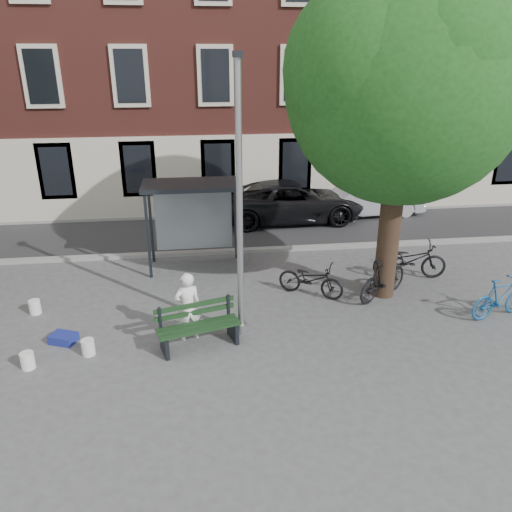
{
  "coord_description": "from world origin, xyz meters",
  "views": [
    {
      "loc": [
        -0.91,
        -10.11,
        6.08
      ],
      "look_at": [
        0.51,
        1.24,
        1.4
      ],
      "focal_mm": 35.0,
      "sensor_mm": 36.0,
      "label": 1
    }
  ],
  "objects_px": {
    "painter": "(188,307)",
    "car_silver": "(373,199)",
    "bench": "(198,328)",
    "car_dark": "(292,201)",
    "bus_shelter": "(206,205)",
    "bike_c": "(311,279)",
    "bike_a": "(410,260)",
    "bike_d": "(383,278)",
    "lamppost": "(240,219)",
    "notice_sign": "(391,238)",
    "bike_b": "(501,298)"
  },
  "relations": [
    {
      "from": "bike_d",
      "to": "bus_shelter",
      "type": "bearing_deg",
      "value": 24.11
    },
    {
      "from": "bike_b",
      "to": "bike_c",
      "type": "xyz_separation_m",
      "value": [
        -4.34,
        1.73,
        -0.04
      ]
    },
    {
      "from": "bike_d",
      "to": "car_dark",
      "type": "xyz_separation_m",
      "value": [
        -1.13,
        6.84,
        0.19
      ]
    },
    {
      "from": "painter",
      "to": "bike_d",
      "type": "distance_m",
      "value": 5.31
    },
    {
      "from": "bike_a",
      "to": "bike_c",
      "type": "bearing_deg",
      "value": 113.73
    },
    {
      "from": "bus_shelter",
      "to": "bike_d",
      "type": "xyz_separation_m",
      "value": [
        4.51,
        -2.78,
        -1.34
      ]
    },
    {
      "from": "bike_a",
      "to": "bike_d",
      "type": "distance_m",
      "value": 1.67
    },
    {
      "from": "lamppost",
      "to": "bike_d",
      "type": "distance_m",
      "value": 4.68
    },
    {
      "from": "bike_c",
      "to": "bike_b",
      "type": "bearing_deg",
      "value": -79.54
    },
    {
      "from": "bike_d",
      "to": "car_dark",
      "type": "height_order",
      "value": "car_dark"
    },
    {
      "from": "bike_a",
      "to": "bike_b",
      "type": "height_order",
      "value": "bike_a"
    },
    {
      "from": "bench",
      "to": "bike_a",
      "type": "xyz_separation_m",
      "value": [
        6.11,
        2.9,
        0.11
      ]
    },
    {
      "from": "bike_d",
      "to": "lamppost",
      "type": "bearing_deg",
      "value": 74.5
    },
    {
      "from": "bike_b",
      "to": "bike_c",
      "type": "relative_size",
      "value": 0.95
    },
    {
      "from": "bus_shelter",
      "to": "painter",
      "type": "distance_m",
      "value": 4.4
    },
    {
      "from": "bench",
      "to": "bike_d",
      "type": "relative_size",
      "value": 1.0
    },
    {
      "from": "bike_a",
      "to": "car_silver",
      "type": "bearing_deg",
      "value": -0.08
    },
    {
      "from": "lamppost",
      "to": "notice_sign",
      "type": "relative_size",
      "value": 2.88
    },
    {
      "from": "bike_a",
      "to": "painter",
      "type": "bearing_deg",
      "value": 121.76
    },
    {
      "from": "bike_c",
      "to": "car_silver",
      "type": "distance_m",
      "value": 7.86
    },
    {
      "from": "bike_a",
      "to": "notice_sign",
      "type": "distance_m",
      "value": 1.65
    },
    {
      "from": "bench",
      "to": "car_dark",
      "type": "xyz_separation_m",
      "value": [
        3.76,
        8.6,
        0.33
      ]
    },
    {
      "from": "bench",
      "to": "car_dark",
      "type": "relative_size",
      "value": 0.35
    },
    {
      "from": "painter",
      "to": "lamppost",
      "type": "bearing_deg",
      "value": 169.96
    },
    {
      "from": "bus_shelter",
      "to": "lamppost",
      "type": "bearing_deg",
      "value": -81.57
    },
    {
      "from": "bike_c",
      "to": "car_dark",
      "type": "xyz_separation_m",
      "value": [
        0.73,
        6.48,
        0.29
      ]
    },
    {
      "from": "lamppost",
      "to": "bike_a",
      "type": "height_order",
      "value": "lamppost"
    },
    {
      "from": "painter",
      "to": "bike_c",
      "type": "xyz_separation_m",
      "value": [
        3.24,
        1.81,
        -0.34
      ]
    },
    {
      "from": "lamppost",
      "to": "painter",
      "type": "xyz_separation_m",
      "value": [
        -1.2,
        -0.12,
        -1.97
      ]
    },
    {
      "from": "bench",
      "to": "notice_sign",
      "type": "distance_m",
      "value": 5.64
    },
    {
      "from": "bike_b",
      "to": "car_silver",
      "type": "xyz_separation_m",
      "value": [
        -0.26,
        8.44,
        0.14
      ]
    },
    {
      "from": "bike_d",
      "to": "car_dark",
      "type": "relative_size",
      "value": 0.35
    },
    {
      "from": "car_silver",
      "to": "car_dark",
      "type": "bearing_deg",
      "value": 87.56
    },
    {
      "from": "bike_b",
      "to": "car_silver",
      "type": "bearing_deg",
      "value": -12.95
    },
    {
      "from": "painter",
      "to": "bike_a",
      "type": "bearing_deg",
      "value": -173.41
    },
    {
      "from": "painter",
      "to": "bench",
      "type": "relative_size",
      "value": 0.85
    },
    {
      "from": "painter",
      "to": "car_silver",
      "type": "height_order",
      "value": "painter"
    },
    {
      "from": "painter",
      "to": "bike_a",
      "type": "distance_m",
      "value": 6.84
    },
    {
      "from": "car_dark",
      "to": "notice_sign",
      "type": "height_order",
      "value": "notice_sign"
    },
    {
      "from": "bench",
      "to": "notice_sign",
      "type": "bearing_deg",
      "value": 6.16
    },
    {
      "from": "bus_shelter",
      "to": "car_dark",
      "type": "xyz_separation_m",
      "value": [
        3.38,
        4.06,
        -1.15
      ]
    },
    {
      "from": "bike_c",
      "to": "lamppost",
      "type": "bearing_deg",
      "value": 161.79
    },
    {
      "from": "painter",
      "to": "notice_sign",
      "type": "relative_size",
      "value": 0.77
    },
    {
      "from": "lamppost",
      "to": "notice_sign",
      "type": "xyz_separation_m",
      "value": [
        4.14,
        1.64,
        -1.21
      ]
    },
    {
      "from": "painter",
      "to": "notice_sign",
      "type": "height_order",
      "value": "notice_sign"
    },
    {
      "from": "bench",
      "to": "bike_d",
      "type": "xyz_separation_m",
      "value": [
        4.89,
        1.75,
        0.14
      ]
    },
    {
      "from": "bench",
      "to": "car_silver",
      "type": "height_order",
      "value": "car_silver"
    },
    {
      "from": "painter",
      "to": "notice_sign",
      "type": "bearing_deg",
      "value": -177.44
    },
    {
      "from": "bus_shelter",
      "to": "bike_c",
      "type": "xyz_separation_m",
      "value": [
        2.65,
        -2.42,
        -1.44
      ]
    },
    {
      "from": "lamppost",
      "to": "car_dark",
      "type": "height_order",
      "value": "lamppost"
    }
  ]
}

